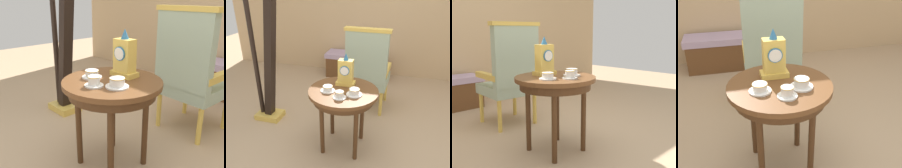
% 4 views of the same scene
% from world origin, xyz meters
% --- Properties ---
extents(ground_plane, '(10.00, 10.00, 0.00)m').
position_xyz_m(ground_plane, '(0.00, 0.00, 0.00)').
color(ground_plane, tan).
extents(side_table, '(0.69, 0.69, 0.67)m').
position_xyz_m(side_table, '(-0.08, -0.00, 0.59)').
color(side_table, brown).
rests_on(side_table, ground).
extents(teacup_left, '(0.14, 0.14, 0.06)m').
position_xyz_m(teacup_left, '(-0.22, -0.06, 0.69)').
color(teacup_left, white).
rests_on(teacup_left, side_table).
extents(teacup_right, '(0.12, 0.12, 0.07)m').
position_xyz_m(teacup_right, '(-0.07, -0.17, 0.70)').
color(teacup_right, white).
rests_on(teacup_right, side_table).
extents(teacup_center, '(0.15, 0.15, 0.06)m').
position_xyz_m(teacup_center, '(0.05, -0.07, 0.70)').
color(teacup_center, white).
rests_on(teacup_center, side_table).
extents(mantel_clock, '(0.19, 0.11, 0.34)m').
position_xyz_m(mantel_clock, '(-0.09, 0.13, 0.80)').
color(mantel_clock, gold).
rests_on(mantel_clock, side_table).
extents(armchair, '(0.57, 0.56, 1.14)m').
position_xyz_m(armchair, '(0.03, 0.84, 0.59)').
color(armchair, '#9EB299').
rests_on(armchair, ground).
extents(window_bench, '(1.08, 0.40, 0.44)m').
position_xyz_m(window_bench, '(-0.35, 1.95, 0.22)').
color(window_bench, '#B299B7').
rests_on(window_bench, ground).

